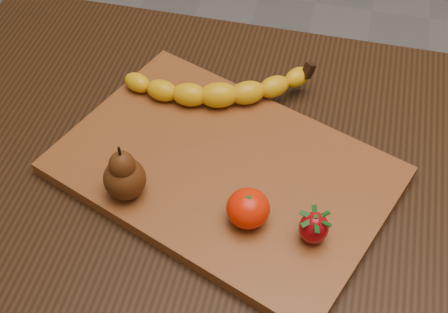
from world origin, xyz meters
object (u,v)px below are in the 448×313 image
(pear, at_px, (123,171))
(mandarin, at_px, (248,208))
(table, at_px, (225,216))
(cutting_board, at_px, (224,170))

(pear, bearing_deg, mandarin, -2.09)
(pear, bearing_deg, table, 32.09)
(pear, height_order, mandarin, pear)
(table, distance_m, mandarin, 0.17)
(cutting_board, bearing_deg, mandarin, -36.99)
(mandarin, bearing_deg, table, 121.94)
(cutting_board, height_order, mandarin, mandarin)
(cutting_board, bearing_deg, pear, -126.25)
(cutting_board, height_order, pear, pear)
(cutting_board, bearing_deg, table, -28.66)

